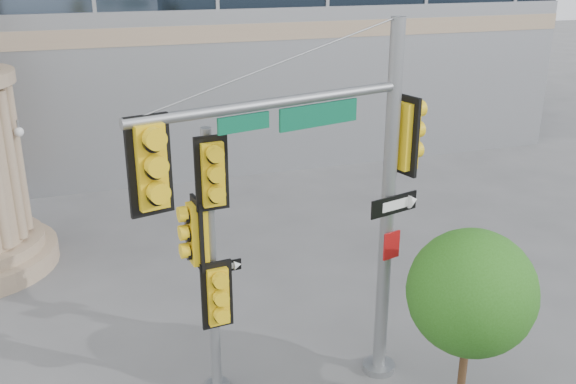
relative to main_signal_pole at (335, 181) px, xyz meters
name	(u,v)px	position (x,y,z in m)	size (l,w,h in m)	color
main_signal_pole	(335,181)	(0.00, 0.00, 0.00)	(5.16, 1.76, 6.77)	slate
secondary_signal_pole	(210,249)	(-2.02, 0.63, -1.21)	(0.90, 0.66, 5.08)	slate
street_tree	(472,297)	(2.06, -1.21, -1.91)	(2.23, 2.18, 3.48)	tan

